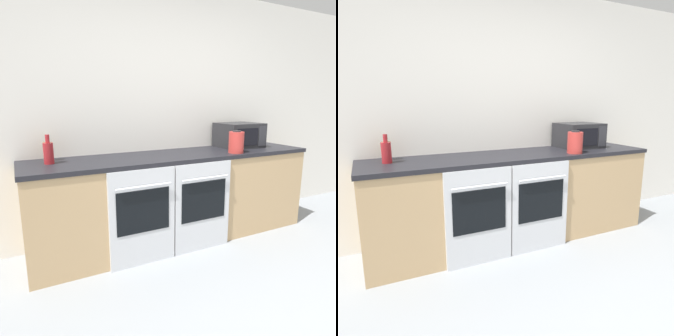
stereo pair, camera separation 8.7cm
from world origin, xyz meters
The scene contains 8 objects.
wall_back centered at (0.00, 2.09, 1.30)m, with size 10.00×0.06×2.60m.
counter_back centered at (0.00, 1.74, 0.46)m, with size 2.97×0.68×0.91m.
oven_left centered at (-0.53, 1.39, 0.44)m, with size 0.61×0.06×0.87m.
oven_right centered at (0.09, 1.39, 0.44)m, with size 0.61×0.06×0.87m.
microwave centered at (0.87, 1.83, 1.05)m, with size 0.48×0.41×0.28m.
bottle_amber centered at (-1.20, 1.94, 1.01)m, with size 0.08×0.08×0.23m.
bottle_red centered at (-1.22, 1.79, 1.01)m, with size 0.08×0.08×0.25m.
kettle centered at (0.57, 1.52, 1.02)m, with size 0.16×0.16×0.23m.
Camera 1 is at (-1.45, -0.89, 1.42)m, focal length 32.00 mm.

